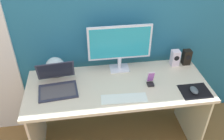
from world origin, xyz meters
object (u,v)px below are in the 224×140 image
Objects in this scene: speaker_right at (187,57)px; fishbowl at (55,67)px; laptop at (57,84)px; monitor at (120,45)px; speaker_near_monitor at (175,58)px; keyboard_external at (124,99)px; phone_in_dock at (150,80)px; mouse at (194,90)px.

speaker_right is 1.26m from fishbowl.
fishbowl is (-0.02, 0.21, 0.04)m from laptop.
monitor reaches higher than fishbowl.
speaker_near_monitor is 0.72m from keyboard_external.
fishbowl reaches higher than phone_in_dock.
keyboard_external is at bearing -94.39° from monitor.
speaker_near_monitor is at bearing 10.66° from laptop.
speaker_right is at bearing -0.14° from fishbowl.
laptop is (-1.23, -0.21, -0.03)m from speaker_right.
phone_in_dock is (0.23, -0.28, -0.21)m from monitor.
mouse is (1.14, -0.21, -0.02)m from laptop.
speaker_right is 0.86× the size of fishbowl.
mouse is at bearing -37.13° from monitor.
fishbowl is at bearing 179.84° from speaker_near_monitor.
speaker_right reaches higher than mouse.
speaker_near_monitor is at bearing -0.16° from fishbowl.
keyboard_external is (-0.58, -0.43, -0.07)m from speaker_near_monitor.
speaker_near_monitor reaches higher than speaker_right.
laptop is at bearing 175.55° from phone_in_dock.
monitor is 0.75m from mouse.
fishbowl is 0.71m from keyboard_external.
mouse is 0.37m from phone_in_dock.
mouse is at bearing 3.15° from keyboard_external.
speaker_right is 0.43× the size of laptop.
speaker_right is 1.10× the size of phone_in_dock.
phone_in_dock is at bearing -147.93° from speaker_right.
fishbowl reaches higher than mouse.
speaker_right reaches higher than phone_in_dock.
laptop is at bearing 168.96° from mouse.
speaker_right is 0.51m from phone_in_dock.
mouse is at bearing -103.01° from speaker_right.
speaker_right is at bearing -0.23° from monitor.
monitor is 0.65m from laptop.
mouse is (0.60, 0.00, 0.02)m from keyboard_external.
phone_in_dock is (0.82, -0.28, -0.04)m from fishbowl.
laptop reaches higher than mouse.
speaker_right is 0.44m from mouse.
speaker_right is at bearing 32.07° from phone_in_dock.
fishbowl is (-1.26, 0.00, 0.01)m from speaker_right.
speaker_near_monitor is at bearing 40.59° from phone_in_dock.
keyboard_external is 0.60m from mouse.
monitor is at bearing 129.58° from phone_in_dock.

